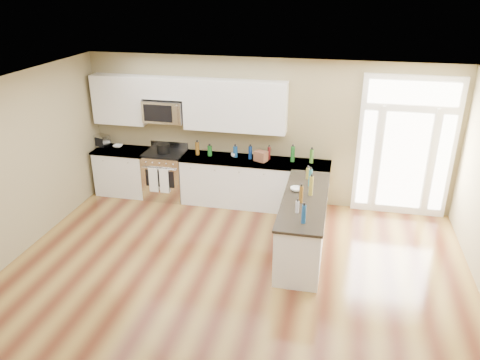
# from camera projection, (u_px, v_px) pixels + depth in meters

# --- Properties ---
(ground) EXTENTS (8.00, 8.00, 0.00)m
(ground) POSITION_uv_depth(u_px,v_px,m) (211.00, 333.00, 5.88)
(ground) COLOR #552817
(room_shell) EXTENTS (8.00, 8.00, 8.00)m
(room_shell) POSITION_uv_depth(u_px,v_px,m) (207.00, 212.00, 5.20)
(room_shell) COLOR #90835B
(room_shell) RESTS_ON ground
(back_cabinet_left) EXTENTS (1.10, 0.66, 0.94)m
(back_cabinet_left) POSITION_uv_depth(u_px,v_px,m) (124.00, 173.00, 9.58)
(back_cabinet_left) COLOR silver
(back_cabinet_left) RESTS_ON ground
(back_cabinet_right) EXTENTS (2.85, 0.66, 0.94)m
(back_cabinet_right) POSITION_uv_depth(u_px,v_px,m) (254.00, 184.00, 9.05)
(back_cabinet_right) COLOR silver
(back_cabinet_right) RESTS_ON ground
(peninsula_cabinet) EXTENTS (0.69, 2.32, 0.94)m
(peninsula_cabinet) POSITION_uv_depth(u_px,v_px,m) (303.00, 226.00, 7.53)
(peninsula_cabinet) COLOR silver
(peninsula_cabinet) RESTS_ON ground
(upper_cabinet_left) EXTENTS (1.04, 0.33, 0.95)m
(upper_cabinet_left) POSITION_uv_depth(u_px,v_px,m) (120.00, 99.00, 9.12)
(upper_cabinet_left) COLOR silver
(upper_cabinet_left) RESTS_ON room_shell
(upper_cabinet_right) EXTENTS (1.94, 0.33, 0.95)m
(upper_cabinet_right) POSITION_uv_depth(u_px,v_px,m) (235.00, 106.00, 8.67)
(upper_cabinet_right) COLOR silver
(upper_cabinet_right) RESTS_ON room_shell
(upper_cabinet_short) EXTENTS (0.82, 0.33, 0.40)m
(upper_cabinet_short) POSITION_uv_depth(u_px,v_px,m) (164.00, 88.00, 8.83)
(upper_cabinet_short) COLOR silver
(upper_cabinet_short) RESTS_ON room_shell
(microwave) EXTENTS (0.78, 0.41, 0.42)m
(microwave) POSITION_uv_depth(u_px,v_px,m) (164.00, 111.00, 8.97)
(microwave) COLOR silver
(microwave) RESTS_ON room_shell
(entry_door) EXTENTS (1.70, 0.10, 2.60)m
(entry_door) POSITION_uv_depth(u_px,v_px,m) (405.00, 148.00, 8.40)
(entry_door) COLOR white
(entry_door) RESTS_ON ground
(kitchen_range) EXTENTS (0.79, 0.70, 1.08)m
(kitchen_range) POSITION_uv_depth(u_px,v_px,m) (166.00, 174.00, 9.39)
(kitchen_range) COLOR silver
(kitchen_range) RESTS_ON ground
(stockpot) EXTENTS (0.28, 0.28, 0.20)m
(stockpot) POSITION_uv_depth(u_px,v_px,m) (163.00, 148.00, 9.14)
(stockpot) COLOR black
(stockpot) RESTS_ON kitchen_range
(toaster_oven) EXTENTS (0.34, 0.30, 0.24)m
(toaster_oven) POSITION_uv_depth(u_px,v_px,m) (102.00, 141.00, 9.52)
(toaster_oven) COLOR silver
(toaster_oven) RESTS_ON back_cabinet_left
(cardboard_box) EXTENTS (0.28, 0.25, 0.19)m
(cardboard_box) POSITION_uv_depth(u_px,v_px,m) (261.00, 156.00, 8.77)
(cardboard_box) COLOR brown
(cardboard_box) RESTS_ON back_cabinet_right
(bowl_left) EXTENTS (0.20, 0.20, 0.05)m
(bowl_left) POSITION_uv_depth(u_px,v_px,m) (118.00, 146.00, 9.50)
(bowl_left) COLOR white
(bowl_left) RESTS_ON back_cabinet_left
(bowl_peninsula) EXTENTS (0.24, 0.24, 0.06)m
(bowl_peninsula) POSITION_uv_depth(u_px,v_px,m) (296.00, 189.00, 7.55)
(bowl_peninsula) COLOR white
(bowl_peninsula) RESTS_ON peninsula_cabinet
(cup_counter) EXTENTS (0.13, 0.13, 0.08)m
(cup_counter) POSITION_uv_depth(u_px,v_px,m) (234.00, 155.00, 8.99)
(cup_counter) COLOR white
(cup_counter) RESTS_ON back_cabinet_right
(counter_bottles) EXTENTS (2.37, 2.45, 0.32)m
(counter_bottles) POSITION_uv_depth(u_px,v_px,m) (269.00, 165.00, 8.26)
(counter_bottles) COLOR #19591E
(counter_bottles) RESTS_ON back_cabinet_right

